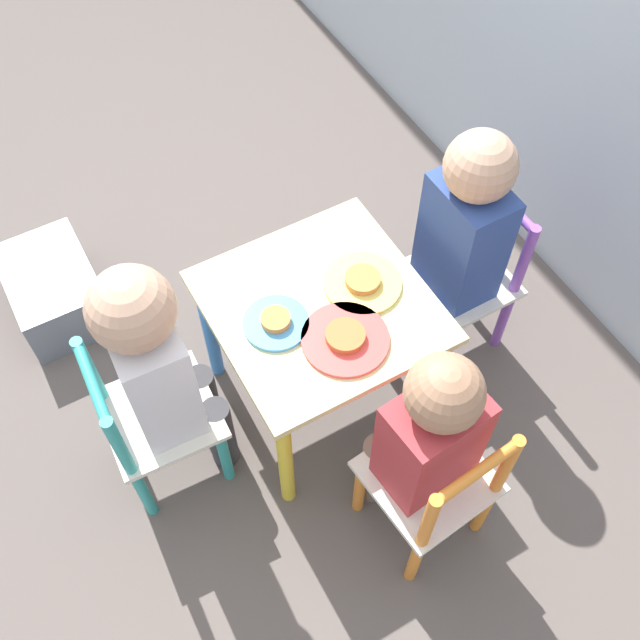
# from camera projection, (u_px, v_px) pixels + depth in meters

# --- Properties ---
(ground_plane) EXTENTS (6.00, 6.00, 0.00)m
(ground_plane) POSITION_uv_depth(u_px,v_px,m) (320.00, 395.00, 2.09)
(ground_plane) COLOR #5B514C
(kids_table) EXTENTS (0.49, 0.49, 0.44)m
(kids_table) POSITION_uv_depth(u_px,v_px,m) (320.00, 323.00, 1.79)
(kids_table) COLOR beige
(kids_table) RESTS_ON ground_plane
(chair_teal) EXTENTS (0.27, 0.27, 0.51)m
(chair_teal) POSITION_uv_depth(u_px,v_px,m) (152.00, 420.00, 1.78)
(chair_teal) COLOR silver
(chair_teal) RESTS_ON ground_plane
(chair_orange) EXTENTS (0.28, 0.28, 0.51)m
(chair_orange) POSITION_uv_depth(u_px,v_px,m) (434.00, 487.00, 1.68)
(chair_orange) COLOR silver
(chair_orange) RESTS_ON ground_plane
(chair_purple) EXTENTS (0.26, 0.26, 0.51)m
(chair_purple) POSITION_uv_depth(u_px,v_px,m) (464.00, 278.00, 2.02)
(chair_purple) COLOR silver
(chair_purple) RESTS_ON ground_plane
(child_front) EXTENTS (0.21, 0.23, 0.77)m
(child_front) POSITION_uv_depth(u_px,v_px,m) (158.00, 363.00, 1.61)
(child_front) COLOR #38383D
(child_front) RESTS_ON ground_plane
(child_right) EXTENTS (0.22, 0.21, 0.70)m
(child_right) POSITION_uv_depth(u_px,v_px,m) (425.00, 434.00, 1.57)
(child_right) COLOR #7A6B5B
(child_right) RESTS_ON ground_plane
(child_back) EXTENTS (0.20, 0.22, 0.77)m
(child_back) POSITION_uv_depth(u_px,v_px,m) (458.00, 234.00, 1.82)
(child_back) COLOR #4C608E
(child_back) RESTS_ON ground_plane
(plate_front) EXTENTS (0.15, 0.15, 0.03)m
(plate_front) POSITION_uv_depth(u_px,v_px,m) (276.00, 322.00, 1.69)
(plate_front) COLOR #4C9EE0
(plate_front) RESTS_ON kids_table
(plate_right) EXTENTS (0.20, 0.20, 0.03)m
(plate_right) POSITION_uv_depth(u_px,v_px,m) (345.00, 338.00, 1.67)
(plate_right) COLOR #E54C47
(plate_right) RESTS_ON kids_table
(plate_back) EXTENTS (0.19, 0.19, 0.03)m
(plate_back) POSITION_uv_depth(u_px,v_px,m) (363.00, 282.00, 1.75)
(plate_back) COLOR #EADB66
(plate_back) RESTS_ON kids_table
(storage_bin) EXTENTS (0.34, 0.24, 0.18)m
(storage_bin) POSITION_uv_depth(u_px,v_px,m) (55.00, 290.00, 2.19)
(storage_bin) COLOR slate
(storage_bin) RESTS_ON ground_plane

